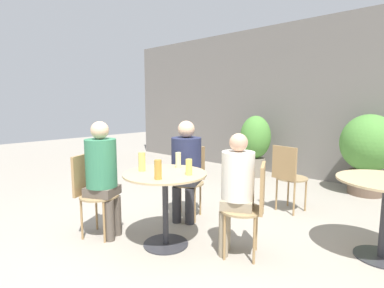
{
  "coord_description": "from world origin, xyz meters",
  "views": [
    {
      "loc": [
        2.07,
        -1.83,
        1.44
      ],
      "look_at": [
        -0.09,
        0.54,
        1.0
      ],
      "focal_mm": 28.0,
      "sensor_mm": 36.0,
      "label": 1
    }
  ],
  "objects_px": {
    "beer_glass_1": "(142,162)",
    "seated_person_0": "(236,183)",
    "bistro_chair_1": "(189,174)",
    "bistro_chair_4": "(189,150)",
    "seated_person_2": "(102,169)",
    "seated_person_1": "(186,162)",
    "potted_plant_0": "(255,142)",
    "beer_glass_0": "(178,160)",
    "beer_glass_3": "(189,167)",
    "bistro_chair_0": "(252,201)",
    "cafe_table_near": "(165,190)",
    "bistro_chair_2": "(91,187)",
    "beer_glass_2": "(158,170)",
    "bistro_chair_3": "(288,173)",
    "potted_plant_1": "(368,148)"
  },
  "relations": [
    {
      "from": "bistro_chair_0",
      "to": "beer_glass_0",
      "type": "height_order",
      "value": "beer_glass_0"
    },
    {
      "from": "bistro_chair_1",
      "to": "potted_plant_1",
      "type": "height_order",
      "value": "potted_plant_1"
    },
    {
      "from": "cafe_table_near",
      "to": "bistro_chair_0",
      "type": "xyz_separation_m",
      "value": [
        0.77,
        0.38,
        -0.04
      ]
    },
    {
      "from": "bistro_chair_0",
      "to": "bistro_chair_1",
      "type": "relative_size",
      "value": 1.0
    },
    {
      "from": "beer_glass_3",
      "to": "bistro_chair_2",
      "type": "bearing_deg",
      "value": -154.76
    },
    {
      "from": "bistro_chair_4",
      "to": "potted_plant_0",
      "type": "xyz_separation_m",
      "value": [
        0.92,
        0.93,
        0.14
      ]
    },
    {
      "from": "bistro_chair_1",
      "to": "beer_glass_0",
      "type": "height_order",
      "value": "beer_glass_0"
    },
    {
      "from": "seated_person_0",
      "to": "bistro_chair_4",
      "type": "bearing_deg",
      "value": -155.4
    },
    {
      "from": "potted_plant_0",
      "to": "potted_plant_1",
      "type": "bearing_deg",
      "value": 3.17
    },
    {
      "from": "potted_plant_0",
      "to": "bistro_chair_4",
      "type": "bearing_deg",
      "value": -134.69
    },
    {
      "from": "bistro_chair_3",
      "to": "potted_plant_0",
      "type": "height_order",
      "value": "potted_plant_0"
    },
    {
      "from": "beer_glass_3",
      "to": "bistro_chair_1",
      "type": "bearing_deg",
      "value": 132.4
    },
    {
      "from": "seated_person_2",
      "to": "beer_glass_1",
      "type": "height_order",
      "value": "seated_person_2"
    },
    {
      "from": "seated_person_1",
      "to": "seated_person_2",
      "type": "bearing_deg",
      "value": -135.1
    },
    {
      "from": "bistro_chair_3",
      "to": "potted_plant_0",
      "type": "bearing_deg",
      "value": -38.07
    },
    {
      "from": "cafe_table_near",
      "to": "bistro_chair_3",
      "type": "bearing_deg",
      "value": 73.51
    },
    {
      "from": "bistro_chair_4",
      "to": "potted_plant_0",
      "type": "bearing_deg",
      "value": -101.43
    },
    {
      "from": "seated_person_1",
      "to": "beer_glass_2",
      "type": "xyz_separation_m",
      "value": [
        0.45,
        -0.85,
        0.12
      ]
    },
    {
      "from": "bistro_chair_0",
      "to": "bistro_chair_1",
      "type": "height_order",
      "value": "same"
    },
    {
      "from": "bistro_chair_3",
      "to": "bistro_chair_4",
      "type": "distance_m",
      "value": 2.36
    },
    {
      "from": "bistro_chair_1",
      "to": "cafe_table_near",
      "type": "bearing_deg",
      "value": -90.0
    },
    {
      "from": "bistro_chair_3",
      "to": "beer_glass_2",
      "type": "xyz_separation_m",
      "value": [
        -0.37,
        -1.93,
        0.3
      ]
    },
    {
      "from": "bistro_chair_4",
      "to": "seated_person_2",
      "type": "xyz_separation_m",
      "value": [
        1.15,
        -2.6,
        0.21
      ]
    },
    {
      "from": "seated_person_1",
      "to": "beer_glass_2",
      "type": "bearing_deg",
      "value": -88.16
    },
    {
      "from": "bistro_chair_1",
      "to": "potted_plant_0",
      "type": "relative_size",
      "value": 0.74
    },
    {
      "from": "bistro_chair_0",
      "to": "bistro_chair_1",
      "type": "bearing_deg",
      "value": -135.0
    },
    {
      "from": "bistro_chair_1",
      "to": "bistro_chair_2",
      "type": "bearing_deg",
      "value": -135.0
    },
    {
      "from": "beer_glass_1",
      "to": "bistro_chair_0",
      "type": "bearing_deg",
      "value": 25.66
    },
    {
      "from": "bistro_chair_2",
      "to": "beer_glass_0",
      "type": "relative_size",
      "value": 5.26
    },
    {
      "from": "bistro_chair_0",
      "to": "beer_glass_3",
      "type": "bearing_deg",
      "value": -88.18
    },
    {
      "from": "seated_person_0",
      "to": "potted_plant_0",
      "type": "distance_m",
      "value": 3.26
    },
    {
      "from": "beer_glass_2",
      "to": "potted_plant_1",
      "type": "relative_size",
      "value": 0.14
    },
    {
      "from": "bistro_chair_2",
      "to": "potted_plant_1",
      "type": "distance_m",
      "value": 4.15
    },
    {
      "from": "bistro_chair_1",
      "to": "potted_plant_0",
      "type": "xyz_separation_m",
      "value": [
        -0.48,
        2.44,
        0.14
      ]
    },
    {
      "from": "seated_person_0",
      "to": "potted_plant_1",
      "type": "distance_m",
      "value": 3.04
    },
    {
      "from": "seated_person_0",
      "to": "potted_plant_0",
      "type": "xyz_separation_m",
      "value": [
        -1.5,
        2.9,
        -0.02
      ]
    },
    {
      "from": "potted_plant_0",
      "to": "beer_glass_0",
      "type": "bearing_deg",
      "value": -74.87
    },
    {
      "from": "seated_person_0",
      "to": "seated_person_1",
      "type": "height_order",
      "value": "seated_person_1"
    },
    {
      "from": "bistro_chair_0",
      "to": "beer_glass_3",
      "type": "xyz_separation_m",
      "value": [
        -0.53,
        -0.28,
        0.29
      ]
    },
    {
      "from": "seated_person_0",
      "to": "beer_glass_3",
      "type": "height_order",
      "value": "seated_person_0"
    },
    {
      "from": "bistro_chair_3",
      "to": "potted_plant_1",
      "type": "distance_m",
      "value": 1.72
    },
    {
      "from": "cafe_table_near",
      "to": "bistro_chair_2",
      "type": "relative_size",
      "value": 0.93
    },
    {
      "from": "seated_person_0",
      "to": "beer_glass_2",
      "type": "relative_size",
      "value": 6.54
    },
    {
      "from": "beer_glass_3",
      "to": "potted_plant_0",
      "type": "xyz_separation_m",
      "value": [
        -1.1,
        3.12,
        -0.15
      ]
    },
    {
      "from": "seated_person_2",
      "to": "bistro_chair_4",
      "type": "bearing_deg",
      "value": -2.44
    },
    {
      "from": "bistro_chair_2",
      "to": "seated_person_2",
      "type": "bearing_deg",
      "value": -90.0
    },
    {
      "from": "bistro_chair_1",
      "to": "bistro_chair_4",
      "type": "distance_m",
      "value": 2.06
    },
    {
      "from": "cafe_table_near",
      "to": "seated_person_1",
      "type": "xyz_separation_m",
      "value": [
        -0.31,
        0.63,
        0.15
      ]
    },
    {
      "from": "beer_glass_1",
      "to": "seated_person_2",
      "type": "bearing_deg",
      "value": -152.37
    },
    {
      "from": "beer_glass_1",
      "to": "seated_person_0",
      "type": "bearing_deg",
      "value": 25.57
    }
  ]
}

